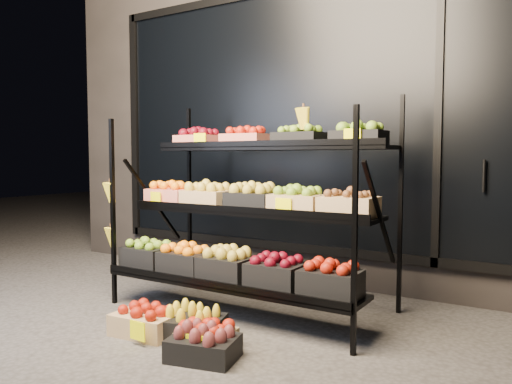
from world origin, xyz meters
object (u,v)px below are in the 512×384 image
Objects in this scene: floor_crate_midright at (207,335)px; display_rack at (246,210)px; floor_crate_midleft at (192,324)px; floor_crate_left at (146,320)px.

display_rack is at bearing 94.92° from floor_crate_midright.
display_rack reaches higher than floor_crate_midleft.
floor_crate_left is 1.18× the size of floor_crate_midright.
display_rack is at bearing 75.46° from floor_crate_midleft.
display_rack is 0.99m from floor_crate_midleft.
floor_crate_midleft is at bearing 13.97° from floor_crate_left.
display_rack is 1.09m from floor_crate_midright.
floor_crate_midleft reaches higher than floor_crate_midright.
floor_crate_left is (-0.28, -0.81, -0.69)m from display_rack.
floor_crate_midleft is at bearing 143.12° from floor_crate_midright.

